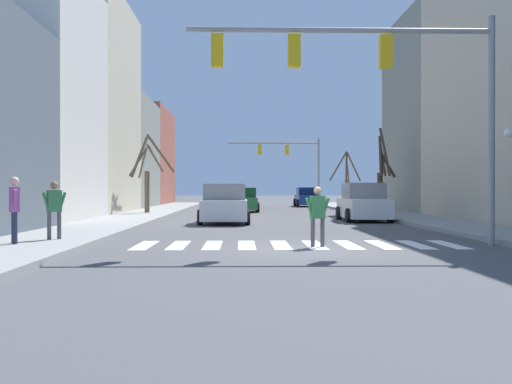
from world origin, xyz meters
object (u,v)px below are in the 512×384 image
at_px(car_parked_left_far, 363,203).
at_px(street_tree_right_near, 347,180).
at_px(pedestrian_crossing_street, 14,204).
at_px(street_tree_right_mid, 382,174).
at_px(car_parked_left_near, 243,198).
at_px(car_parked_right_near, 242,200).
at_px(car_driving_away_lane, 225,205).
at_px(pedestrian_waiting_at_curb, 318,211).
at_px(car_parked_right_far, 307,198).
at_px(street_tree_left_mid, 148,174).
at_px(traffic_signal_far, 291,156).
at_px(traffic_signal_near, 376,73).
at_px(pedestrian_on_right_sidewalk, 54,205).

xyz_separation_m(car_parked_left_far, street_tree_right_near, (2.39, 17.83, 1.34)).
bearing_deg(pedestrian_crossing_street, street_tree_right_mid, 118.45).
xyz_separation_m(car_parked_left_near, pedestrian_crossing_street, (-5.73, -33.66, 0.38)).
height_order(car_parked_right_near, street_tree_right_mid, street_tree_right_mid).
bearing_deg(car_parked_left_far, car_driving_away_lane, 102.92).
relative_size(car_parked_left_near, pedestrian_waiting_at_curb, 2.85).
bearing_deg(car_parked_right_far, street_tree_left_mid, 146.20).
xyz_separation_m(traffic_signal_far, pedestrian_crossing_street, (-9.73, -35.47, -3.11)).
bearing_deg(car_parked_right_near, street_tree_left_mid, -48.49).
bearing_deg(car_parked_right_far, pedestrian_waiting_at_curb, 174.05).
relative_size(pedestrian_crossing_street, pedestrian_waiting_at_curb, 1.06).
bearing_deg(street_tree_left_mid, traffic_signal_near, -64.71).
xyz_separation_m(car_parked_left_near, car_driving_away_lane, (-0.88, -22.45, 0.06)).
distance_m(pedestrian_on_right_sidewalk, pedestrian_waiting_at_curb, 6.98).
relative_size(traffic_signal_near, car_parked_left_near, 1.82).
relative_size(traffic_signal_far, street_tree_right_near, 1.84).
xyz_separation_m(street_tree_right_mid, street_tree_right_near, (0.05, 11.52, -0.17)).
distance_m(traffic_signal_far, car_parked_left_far, 23.10).
height_order(pedestrian_crossing_street, street_tree_right_near, street_tree_right_near).
distance_m(car_parked_left_near, street_tree_right_near, 8.59).
bearing_deg(car_parked_left_far, traffic_signal_far, 3.67).
bearing_deg(car_parked_right_far, street_tree_right_near, -155.06).
relative_size(car_parked_left_far, street_tree_right_mid, 0.87).
xyz_separation_m(traffic_signal_near, pedestrian_crossing_street, (-9.05, -0.72, -3.40)).
bearing_deg(street_tree_right_near, street_tree_left_mid, -140.14).
bearing_deg(traffic_signal_far, street_tree_right_mid, -77.01).
relative_size(pedestrian_crossing_street, street_tree_left_mid, 0.36).
xyz_separation_m(car_driving_away_lane, car_parked_left_far, (6.35, 1.46, 0.02)).
bearing_deg(traffic_signal_near, traffic_signal_far, 88.87).
xyz_separation_m(car_parked_right_near, street_tree_right_mid, (7.91, -5.14, 1.59)).
relative_size(traffic_signal_far, car_parked_right_near, 1.88).
relative_size(car_parked_left_near, street_tree_left_mid, 0.98).
bearing_deg(pedestrian_on_right_sidewalk, pedestrian_waiting_at_curb, 139.12).
relative_size(traffic_signal_near, pedestrian_crossing_street, 4.92).
distance_m(street_tree_right_mid, street_tree_right_near, 11.52).
distance_m(traffic_signal_near, pedestrian_on_right_sidewalk, 9.17).
relative_size(traffic_signal_far, car_driving_away_lane, 1.71).
xyz_separation_m(car_parked_right_far, street_tree_right_mid, (2.36, -16.70, 1.57)).
height_order(traffic_signal_near, car_parked_right_near, traffic_signal_near).
height_order(car_parked_left_far, pedestrian_crossing_street, pedestrian_crossing_street).
relative_size(street_tree_right_mid, street_tree_right_near, 1.15).
xyz_separation_m(car_driving_away_lane, car_parked_right_near, (0.79, 12.91, -0.06)).
xyz_separation_m(car_parked_left_far, car_parked_right_near, (-5.57, 11.45, -0.08)).
bearing_deg(car_parked_left_near, street_tree_right_near, 68.10).
height_order(car_parked_left_near, pedestrian_waiting_at_curb, car_parked_left_near).
relative_size(traffic_signal_near, traffic_signal_far, 1.04).
height_order(car_parked_right_near, pedestrian_waiting_at_curb, car_parked_right_near).
height_order(traffic_signal_far, car_parked_left_far, traffic_signal_far).
distance_m(pedestrian_crossing_street, pedestrian_on_right_sidewalk, 1.39).
relative_size(car_parked_left_near, car_parked_left_far, 1.05).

